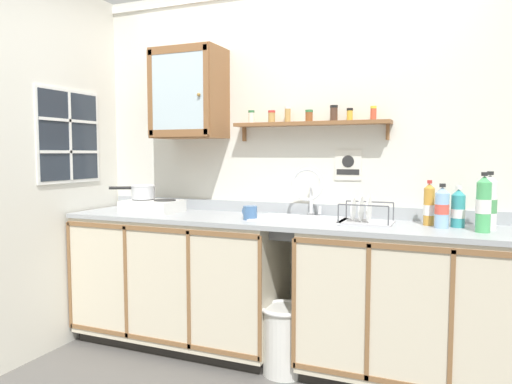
{
  "coord_description": "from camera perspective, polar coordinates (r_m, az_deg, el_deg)",
  "views": [
    {
      "loc": [
        1.07,
        -2.51,
        1.38
      ],
      "look_at": [
        -0.2,
        0.53,
        1.11
      ],
      "focal_mm": 34.07,
      "sensor_mm": 36.0,
      "label": 1
    }
  ],
  "objects": [
    {
      "name": "mug",
      "position": [
        3.12,
        -0.72,
        -2.45
      ],
      "size": [
        0.12,
        0.09,
        0.09
      ],
      "color": "#3F6699",
      "rests_on": "countertop"
    },
    {
      "name": "bottle_opaque_white_3",
      "position": [
        3.0,
        25.7,
        -1.18
      ],
      "size": [
        0.08,
        0.08,
        0.33
      ],
      "color": "white",
      "rests_on": "countertop"
    },
    {
      "name": "countertop",
      "position": [
        3.15,
        2.61,
        -3.49
      ],
      "size": [
        2.97,
        0.6,
        0.03
      ],
      "primitive_type": "cube",
      "color": "#9EA3A8",
      "rests_on": "lower_cabinet_run"
    },
    {
      "name": "lower_cabinet_run",
      "position": [
        3.57,
        -8.94,
        -10.27
      ],
      "size": [
        1.5,
        0.58,
        0.92
      ],
      "color": "black",
      "rests_on": "ground"
    },
    {
      "name": "bottle_detergent_teal_0",
      "position": [
        3.03,
        22.64,
        -1.87
      ],
      "size": [
        0.08,
        0.08,
        0.24
      ],
      "color": "teal",
      "rests_on": "countertop"
    },
    {
      "name": "backsplash",
      "position": [
        3.4,
        4.22,
        -1.96
      ],
      "size": [
        2.97,
        0.02,
        0.08
      ],
      "primitive_type": "cube",
      "color": "#9EA3A8",
      "rests_on": "countertop"
    },
    {
      "name": "lower_cabinet_run_right",
      "position": [
        3.08,
        17.95,
        -12.88
      ],
      "size": [
        1.3,
        0.58,
        0.92
      ],
      "color": "black",
      "rests_on": "ground"
    },
    {
      "name": "side_wall_left",
      "position": [
        3.45,
        -26.25,
        2.47
      ],
      "size": [
        0.05,
        3.5,
        2.55
      ],
      "primitive_type": "cube",
      "color": "silver",
      "rests_on": "ground"
    },
    {
      "name": "spice_shelf",
      "position": [
        3.29,
        6.26,
        8.21
      ],
      "size": [
        1.06,
        0.14,
        0.23
      ],
      "color": "brown"
    },
    {
      "name": "window",
      "position": [
        3.72,
        -21.12,
        6.13
      ],
      "size": [
        0.03,
        0.59,
        0.66
      ],
      "color": "#262D38"
    },
    {
      "name": "warning_sign",
      "position": [
        3.28,
        10.76,
        3.09
      ],
      "size": [
        0.18,
        0.01,
        0.2
      ],
      "color": "silver"
    },
    {
      "name": "back_wall",
      "position": [
        3.41,
        4.44,
        3.07
      ],
      "size": [
        3.61,
        0.07,
        2.55
      ],
      "color": "silver",
      "rests_on": "ground"
    },
    {
      "name": "sink",
      "position": [
        3.14,
        5.33,
        -3.33
      ],
      "size": [
        0.58,
        0.43,
        0.44
      ],
      "color": "silver",
      "rests_on": "countertop"
    },
    {
      "name": "bottle_water_blue_1",
      "position": [
        2.97,
        20.99,
        -1.74
      ],
      "size": [
        0.08,
        0.08,
        0.25
      ],
      "color": "#8CB7E0",
      "rests_on": "countertop"
    },
    {
      "name": "bottle_juice_amber_4",
      "position": [
        3.05,
        19.64,
        -1.5
      ],
      "size": [
        0.06,
        0.06,
        0.27
      ],
      "color": "gold",
      "rests_on": "countertop"
    },
    {
      "name": "bottle_soda_green_2",
      "position": [
        2.89,
        25.15,
        -1.34
      ],
      "size": [
        0.08,
        0.08,
        0.33
      ],
      "color": "#4CB266",
      "rests_on": "countertop"
    },
    {
      "name": "saucepan",
      "position": [
        3.65,
        -13.18,
        0.05
      ],
      "size": [
        0.31,
        0.21,
        0.1
      ],
      "color": "silver",
      "rests_on": "hot_plate_stove"
    },
    {
      "name": "dish_rack",
      "position": [
        3.03,
        12.64,
        -2.88
      ],
      "size": [
        0.32,
        0.24,
        0.17
      ],
      "color": "#B2B2B7",
      "rests_on": "countertop"
    },
    {
      "name": "trash_bin",
      "position": [
        3.16,
        3.36,
        -16.76
      ],
      "size": [
        0.31,
        0.31,
        0.43
      ],
      "color": "silver",
      "rests_on": "ground"
    },
    {
      "name": "wall_cabinet",
      "position": [
        3.57,
        -7.87,
        11.34
      ],
      "size": [
        0.5,
        0.34,
        0.63
      ],
      "color": "brown"
    },
    {
      "name": "hot_plate_stove",
      "position": [
        3.58,
        -12.08,
        -1.64
      ],
      "size": [
        0.39,
        0.3,
        0.09
      ],
      "color": "silver",
      "rests_on": "countertop"
    }
  ]
}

